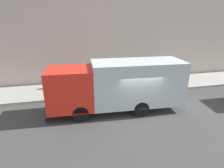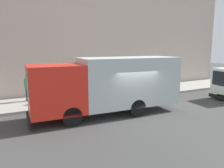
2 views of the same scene
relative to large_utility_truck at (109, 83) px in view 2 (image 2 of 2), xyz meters
The scene contains 8 objects.
ground 2.23m from the large_utility_truck, 123.71° to the right, with size 80.00×80.00×0.00m, color #3F3F3D.
sidewalk 4.50m from the large_utility_truck, 15.65° to the right, with size 3.53×30.00×0.17m, color #A09E94.
building_facade 7.83m from the large_utility_truck, 10.15° to the right, with size 0.50×30.00×12.63m, color #C0AE9F.
large_utility_truck is the anchor object (origin of this frame).
pedestrian_walking 6.06m from the large_utility_truck, 39.56° to the left, with size 0.50×0.50×1.77m.
pedestrian_standing 4.40m from the large_utility_truck, 35.46° to the left, with size 0.44×0.44×1.60m.
traffic_cone_orange 4.39m from the large_utility_truck, 40.41° to the left, with size 0.50×0.50×0.71m, color orange.
street_sign_post 3.00m from the large_utility_truck, 32.14° to the right, with size 0.44×0.08×2.45m.
Camera 2 is at (-9.83, 6.39, 3.79)m, focal length 34.23 mm.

